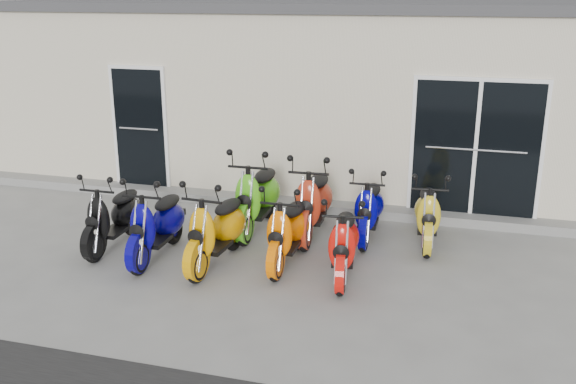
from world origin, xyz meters
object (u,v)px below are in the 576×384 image
(scooter_back_green, at_px, (257,187))
(scooter_front_orange_a, at_px, (216,220))
(scooter_back_yellow, at_px, (428,206))
(scooter_front_orange_b, at_px, (288,222))
(scooter_front_blue, at_px, (156,215))
(scooter_back_red, at_px, (314,193))
(scooter_front_red, at_px, (344,234))
(scooter_front_black, at_px, (113,208))
(scooter_back_blue, at_px, (369,201))

(scooter_back_green, bearing_deg, scooter_front_orange_a, -95.90)
(scooter_front_orange_a, distance_m, scooter_back_yellow, 3.08)
(scooter_front_orange_a, height_order, scooter_back_yellow, scooter_front_orange_a)
(scooter_front_orange_a, distance_m, scooter_front_orange_b, 0.95)
(scooter_front_blue, bearing_deg, scooter_back_yellow, 22.09)
(scooter_back_green, bearing_deg, scooter_back_red, 0.31)
(scooter_front_orange_a, bearing_deg, scooter_front_red, 6.97)
(scooter_back_red, bearing_deg, scooter_front_black, -157.80)
(scooter_front_red, distance_m, scooter_back_red, 1.50)
(scooter_back_red, xyz_separation_m, scooter_back_yellow, (1.68, 0.13, -0.10))
(scooter_front_orange_b, distance_m, scooter_front_red, 0.82)
(scooter_front_black, height_order, scooter_back_red, scooter_back_red)
(scooter_front_blue, distance_m, scooter_front_orange_b, 1.81)
(scooter_back_green, relative_size, scooter_back_yellow, 1.19)
(scooter_back_blue, xyz_separation_m, scooter_back_yellow, (0.86, 0.01, -0.00))
(scooter_back_red, relative_size, scooter_back_yellow, 1.17)
(scooter_front_orange_b, height_order, scooter_back_yellow, scooter_front_orange_b)
(scooter_back_red, distance_m, scooter_back_blue, 0.83)
(scooter_back_green, bearing_deg, scooter_front_orange_b, -55.27)
(scooter_front_orange_a, xyz_separation_m, scooter_back_red, (1.00, 1.41, 0.04))
(scooter_front_orange_b, height_order, scooter_back_blue, scooter_front_orange_b)
(scooter_front_orange_b, relative_size, scooter_front_red, 1.03)
(scooter_front_blue, relative_size, scooter_back_yellow, 1.07)
(scooter_front_orange_b, height_order, scooter_back_green, scooter_back_green)
(scooter_front_orange_a, bearing_deg, scooter_back_blue, 44.03)
(scooter_back_yellow, bearing_deg, scooter_back_blue, 175.43)
(scooter_front_black, xyz_separation_m, scooter_front_orange_a, (1.65, -0.17, 0.04))
(scooter_back_red, height_order, scooter_back_yellow, scooter_back_red)
(scooter_front_orange_a, bearing_deg, scooter_back_yellow, 33.79)
(scooter_front_orange_a, relative_size, scooter_front_orange_b, 1.06)
(scooter_front_orange_b, distance_m, scooter_back_green, 1.36)
(scooter_front_red, bearing_deg, scooter_back_green, 133.44)
(scooter_front_orange_b, bearing_deg, scooter_front_red, -13.48)
(scooter_front_red, distance_m, scooter_back_green, 2.05)
(scooter_back_yellow, bearing_deg, scooter_back_green, 178.46)
(scooter_front_red, bearing_deg, scooter_back_yellow, 48.84)
(scooter_front_black, relative_size, scooter_back_blue, 1.02)
(scooter_front_black, height_order, scooter_front_orange_a, scooter_front_orange_a)
(scooter_front_blue, distance_m, scooter_back_yellow, 3.87)
(scooter_front_orange_b, relative_size, scooter_back_red, 0.89)
(scooter_front_black, height_order, scooter_front_orange_b, scooter_front_orange_b)
(scooter_front_blue, xyz_separation_m, scooter_back_yellow, (3.55, 1.54, -0.04))
(scooter_front_red, bearing_deg, scooter_front_blue, 174.56)
(scooter_back_green, bearing_deg, scooter_front_blue, -126.80)
(scooter_front_blue, distance_m, scooter_back_red, 2.35)
(scooter_front_orange_a, bearing_deg, scooter_front_blue, -176.00)
(scooter_front_black, xyz_separation_m, scooter_front_blue, (0.77, -0.17, 0.03))
(scooter_front_black, bearing_deg, scooter_front_orange_b, 2.22)
(scooter_front_orange_a, xyz_separation_m, scooter_back_yellow, (2.67, 1.54, -0.06))
(scooter_back_red, xyz_separation_m, scooter_back_blue, (0.82, 0.13, -0.09))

